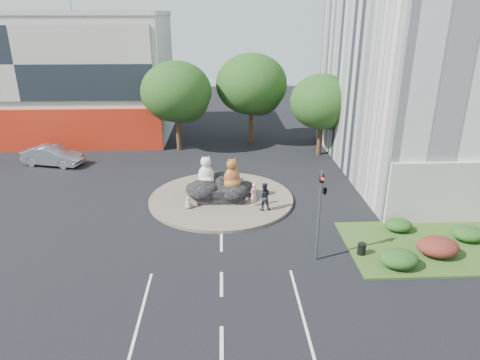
% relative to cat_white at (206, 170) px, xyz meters
% --- Properties ---
extents(ground, '(120.00, 120.00, 0.00)m').
position_rel_cat_white_xyz_m(ground, '(1.01, -10.24, -2.14)').
color(ground, black).
rests_on(ground, ground).
extents(roundabout_island, '(10.00, 10.00, 0.20)m').
position_rel_cat_white_xyz_m(roundabout_island, '(1.01, -0.24, -2.04)').
color(roundabout_island, brown).
rests_on(roundabout_island, ground).
extents(rock_plinth, '(3.20, 2.60, 0.90)m').
position_rel_cat_white_xyz_m(rock_plinth, '(1.01, -0.24, -1.49)').
color(rock_plinth, black).
rests_on(rock_plinth, roundabout_island).
extents(shophouse_block, '(25.20, 12.30, 17.40)m').
position_rel_cat_white_xyz_m(shophouse_block, '(-16.99, 17.68, 4.05)').
color(shophouse_block, '#B8B5A6').
rests_on(shophouse_block, ground).
extents(grass_verge, '(10.00, 6.00, 0.12)m').
position_rel_cat_white_xyz_m(grass_verge, '(13.01, -7.24, -2.08)').
color(grass_verge, '#2F511B').
rests_on(grass_verge, ground).
extents(tree_left, '(6.46, 6.46, 8.27)m').
position_rel_cat_white_xyz_m(tree_left, '(-2.92, 11.83, 3.11)').
color(tree_left, '#382314').
rests_on(tree_left, ground).
extents(tree_mid, '(6.84, 6.84, 8.76)m').
position_rel_cat_white_xyz_m(tree_mid, '(4.08, 13.83, 3.42)').
color(tree_mid, '#382314').
rests_on(tree_mid, ground).
extents(tree_right, '(5.70, 5.70, 7.30)m').
position_rel_cat_white_xyz_m(tree_right, '(10.08, 9.83, 2.49)').
color(tree_right, '#382314').
rests_on(tree_right, ground).
extents(hedge_near_green, '(2.00, 1.60, 0.90)m').
position_rel_cat_white_xyz_m(hedge_near_green, '(10.01, -9.24, -1.57)').
color(hedge_near_green, '#103511').
rests_on(hedge_near_green, grass_verge).
extents(hedge_red, '(2.20, 1.76, 0.99)m').
position_rel_cat_white_xyz_m(hedge_red, '(12.51, -8.24, -1.52)').
color(hedge_red, '#451213').
rests_on(hedge_red, grass_verge).
extents(hedge_mid_green, '(1.80, 1.44, 0.81)m').
position_rel_cat_white_xyz_m(hedge_mid_green, '(15.01, -6.74, -1.61)').
color(hedge_mid_green, '#103511').
rests_on(hedge_mid_green, grass_verge).
extents(hedge_back_green, '(1.60, 1.28, 0.72)m').
position_rel_cat_white_xyz_m(hedge_back_green, '(11.51, -5.44, -1.66)').
color(hedge_back_green, '#103511').
rests_on(hedge_back_green, grass_verge).
extents(traffic_light, '(0.44, 1.24, 5.00)m').
position_rel_cat_white_xyz_m(traffic_light, '(6.11, -8.24, 1.48)').
color(traffic_light, '#595B60').
rests_on(traffic_light, ground).
extents(street_lamp, '(2.34, 0.22, 8.06)m').
position_rel_cat_white_xyz_m(street_lamp, '(13.83, -2.24, 2.41)').
color(street_lamp, '#595B60').
rests_on(street_lamp, ground).
extents(cat_white, '(1.30, 1.14, 2.08)m').
position_rel_cat_white_xyz_m(cat_white, '(0.00, 0.00, 0.00)').
color(cat_white, silver).
rests_on(cat_white, rock_plinth).
extents(cat_tabby, '(1.58, 1.48, 2.14)m').
position_rel_cat_white_xyz_m(cat_tabby, '(1.76, -0.68, 0.03)').
color(cat_tabby, '#B64E26').
rests_on(cat_tabby, rock_plinth).
extents(kitten_calico, '(0.64, 0.60, 0.84)m').
position_rel_cat_white_xyz_m(kitten_calico, '(-1.15, -1.91, -1.52)').
color(kitten_calico, white).
rests_on(kitten_calico, roundabout_island).
extents(kitten_white, '(0.69, 0.68, 0.87)m').
position_rel_cat_white_xyz_m(kitten_white, '(2.59, -0.84, -1.51)').
color(kitten_white, white).
rests_on(kitten_white, roundabout_island).
extents(pedestrian_pink, '(0.69, 0.67, 1.59)m').
position_rel_cat_white_xyz_m(pedestrian_pink, '(3.17, -1.71, -1.14)').
color(pedestrian_pink, pink).
rests_on(pedestrian_pink, roundabout_island).
extents(pedestrian_dark, '(0.93, 0.73, 1.88)m').
position_rel_cat_white_xyz_m(pedestrian_dark, '(3.77, -2.38, -1.00)').
color(pedestrian_dark, '#212129').
rests_on(pedestrian_dark, roundabout_island).
extents(parked_car, '(5.40, 3.00, 1.69)m').
position_rel_cat_white_xyz_m(parked_car, '(-13.35, 7.72, -1.30)').
color(parked_car, '#A4A6AB').
rests_on(parked_car, ground).
extents(litter_bin, '(0.46, 0.46, 0.63)m').
position_rel_cat_white_xyz_m(litter_bin, '(8.51, -7.98, -1.70)').
color(litter_bin, black).
rests_on(litter_bin, grass_verge).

